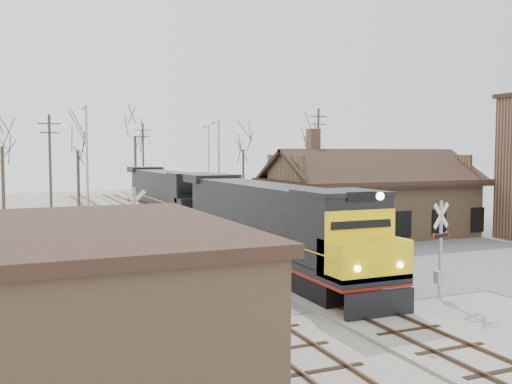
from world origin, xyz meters
TOP-DOWN VIEW (x-y plane):
  - ground at (0.00, 0.00)m, footprint 140.00×140.00m
  - road at (0.00, 0.00)m, footprint 60.00×9.00m
  - track_main at (0.00, 15.00)m, footprint 3.40×90.00m
  - track_siding at (-4.50, 15.00)m, footprint 3.40×90.00m
  - depot at (11.99, 12.00)m, footprint 15.20×9.31m
  - locomotive_lead at (0.00, 3.57)m, footprint 3.15×21.08m
  - locomotive_trailing at (0.00, 24.93)m, footprint 3.15×21.08m
  - crossbuck_near at (4.11, -4.74)m, footprint 1.16×0.43m
  - crossbuck_far at (-6.89, 4.49)m, footprint 1.20×0.58m
  - streetlight_a at (-7.25, 20.93)m, footprint 0.25×2.04m
  - streetlight_b at (4.21, 23.84)m, footprint 0.25×2.04m
  - streetlight_c at (7.78, 37.47)m, footprint 0.25×2.04m
  - utility_pole_a at (-9.35, 30.35)m, footprint 2.00×0.24m
  - utility_pole_b at (2.39, 46.76)m, footprint 2.00×0.24m
  - utility_pole_c at (16.65, 28.24)m, footprint 2.00×0.24m
  - tree_a at (-13.30, 34.72)m, footprint 4.49×4.49m
  - tree_b at (-6.13, 38.79)m, footprint 4.28×4.28m
  - tree_c at (1.37, 46.50)m, footprint 5.48×5.48m
  - tree_d at (14.69, 44.23)m, footprint 4.37×4.37m
  - tree_e at (21.48, 38.52)m, footprint 4.45×4.45m

SIDE VIEW (x-z plane):
  - ground at x=0.00m, z-range 0.00..0.00m
  - road at x=0.00m, z-range 0.00..0.03m
  - track_main at x=0.00m, z-range -0.05..0.19m
  - track_siding at x=-4.50m, z-range -0.05..0.19m
  - crossbuck_near at x=4.11m, z-range -0.13..4.03m
  - crossbuck_far at x=-6.89m, z-range -0.16..4.29m
  - depot at x=11.99m, z-range -1.54..6.36m
  - locomotive_trailing at x=0.00m, z-range 0.24..4.68m
  - locomotive_lead at x=0.00m, z-range 0.12..4.80m
  - utility_pole_a at x=-9.35m, z-range 0.22..9.74m
  - streetlight_b at x=4.21m, z-range 0.54..9.49m
  - utility_pole_b at x=2.39m, z-range 0.22..9.95m
  - streetlight_c at x=7.78m, z-range 0.54..9.75m
  - streetlight_a at x=-7.25m, z-range 0.54..10.25m
  - utility_pole_c at x=16.65m, z-range 0.23..10.90m
  - tree_b at x=-6.13m, z-range 2.22..12.70m
  - tree_d at x=14.69m, z-range 2.27..12.97m
  - tree_e at x=21.48m, z-range 2.31..13.20m
  - tree_a at x=-13.30m, z-range 2.33..13.34m
  - tree_c at x=1.37m, z-range 2.86..16.28m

